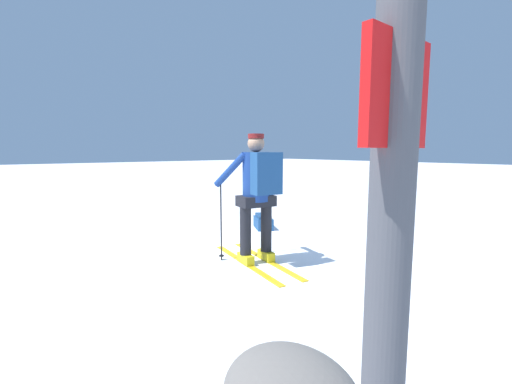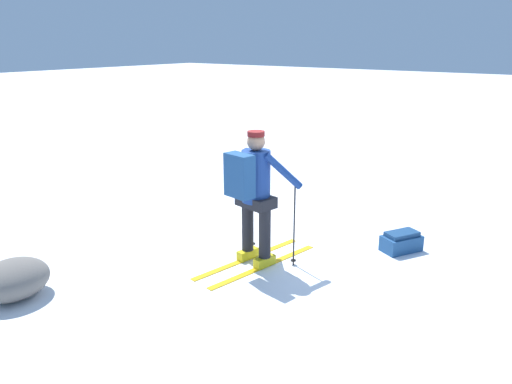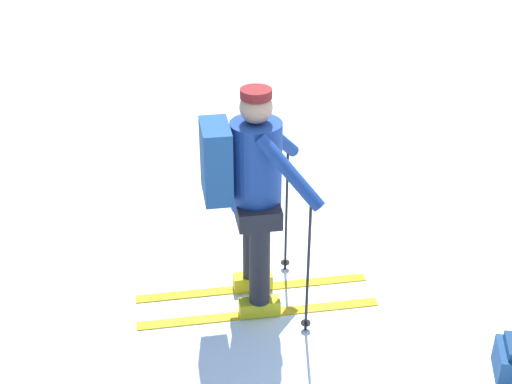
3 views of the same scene
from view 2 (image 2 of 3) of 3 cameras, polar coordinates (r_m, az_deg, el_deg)
The scene contains 4 objects.
ground_plane at distance 6.97m, azimuth 3.05°, elevation -6.35°, with size 80.00×80.00×0.00m, color white.
skier at distance 6.13m, azimuth -0.26°, elevation 0.35°, with size 1.85×0.92×1.72m.
dropped_backpack at distance 7.09m, azimuth 16.27°, elevation -5.49°, with size 0.60×0.51×0.27m.
rock_boulder at distance 6.22m, azimuth -25.99°, elevation -8.96°, with size 0.80×0.68×0.44m, color slate.
Camera 2 is at (5.36, 3.49, 2.77)m, focal length 35.00 mm.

